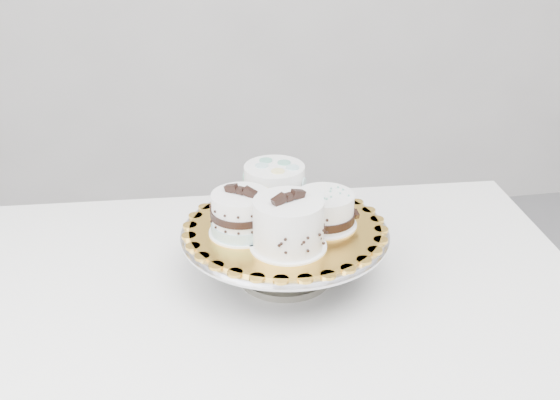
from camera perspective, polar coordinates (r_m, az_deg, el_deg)
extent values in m
cube|color=white|center=(1.19, -1.65, -8.06)|extent=(1.16, 0.81, 0.04)
cube|color=white|center=(1.72, -20.11, -13.06)|extent=(0.05, 0.05, 0.71)
cube|color=white|center=(1.77, 14.39, -10.93)|extent=(0.05, 0.05, 0.71)
cylinder|color=gray|center=(1.21, 0.40, -6.01)|extent=(0.16, 0.16, 0.01)
cylinder|color=gray|center=(1.19, 0.40, -4.55)|extent=(0.10, 0.10, 0.08)
cylinder|color=silver|center=(1.16, 0.41, -2.57)|extent=(0.34, 0.34, 0.01)
cylinder|color=silver|center=(1.16, 0.41, -2.69)|extent=(0.35, 0.35, 0.00)
cylinder|color=#C48829|center=(1.16, 0.41, -2.27)|extent=(0.34, 0.34, 0.00)
cylinder|color=white|center=(1.10, 0.67, -3.72)|extent=(0.12, 0.12, 0.00)
cylinder|color=white|center=(1.08, 0.68, -1.90)|extent=(0.15, 0.15, 0.08)
cylinder|color=white|center=(1.14, -3.13, -2.59)|extent=(0.11, 0.11, 0.00)
cylinder|color=white|center=(1.13, -3.17, -1.04)|extent=(0.13, 0.13, 0.07)
cylinder|color=#9EC5C8|center=(1.14, -3.14, -2.13)|extent=(0.10, 0.10, 0.02)
cylinder|color=black|center=(1.12, -3.17, -0.96)|extent=(0.10, 0.10, 0.01)
cylinder|color=white|center=(1.22, -0.45, -0.43)|extent=(0.12, 0.12, 0.00)
cylinder|color=white|center=(1.21, -0.46, 1.17)|extent=(0.14, 0.14, 0.07)
cylinder|color=white|center=(1.17, 3.59, -1.95)|extent=(0.11, 0.11, 0.00)
cylinder|color=white|center=(1.15, 3.63, -0.72)|extent=(0.11, 0.11, 0.05)
cylinder|color=black|center=(1.16, 3.61, -1.27)|extent=(0.10, 0.10, 0.01)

